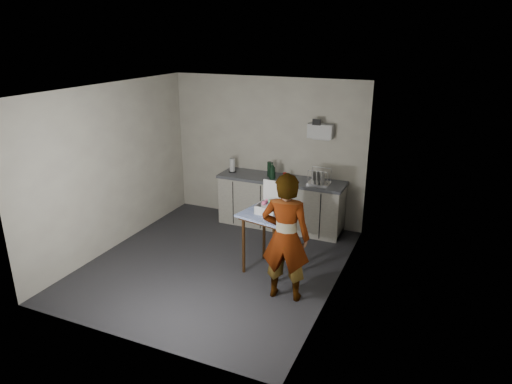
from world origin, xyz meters
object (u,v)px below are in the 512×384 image
at_px(standing_man, 286,237).
at_px(bakery_box, 269,206).
at_px(side_table, 269,220).
at_px(paper_towel, 232,166).
at_px(soap_bottle, 272,171).
at_px(soda_can, 285,176).
at_px(kitchen_counter, 281,204).
at_px(dark_bottle, 269,169).
at_px(dish_rack, 319,180).

distance_m(standing_man, bakery_box, 0.77).
xyz_separation_m(side_table, paper_towel, (-1.35, 1.57, 0.24)).
bearing_deg(soap_bottle, soda_can, 24.58).
xyz_separation_m(kitchen_counter, dark_bottle, (-0.23, 0.02, 0.61)).
height_order(kitchen_counter, soap_bottle, soap_bottle).
height_order(side_table, dark_bottle, dark_bottle).
distance_m(soda_can, dark_bottle, 0.31).
relative_size(standing_man, soap_bottle, 5.75).
relative_size(soap_bottle, soda_can, 2.56).
bearing_deg(soda_can, bakery_box, -78.18).
bearing_deg(dark_bottle, soap_bottle, -50.93).
bearing_deg(side_table, kitchen_counter, 116.34).
relative_size(side_table, bakery_box, 2.13).
height_order(standing_man, bakery_box, standing_man).
height_order(soda_can, bakery_box, bakery_box).
bearing_deg(paper_towel, soap_bottle, -7.91).
xyz_separation_m(soda_can, dish_rack, (0.61, -0.00, -0.00)).
distance_m(kitchen_counter, soda_can, 0.55).
height_order(kitchen_counter, standing_man, standing_man).
relative_size(side_table, dark_bottle, 3.49).
distance_m(standing_man, dish_rack, 2.12).
relative_size(kitchen_counter, side_table, 2.46).
distance_m(soap_bottle, dark_bottle, 0.17).
relative_size(kitchen_counter, paper_towel, 9.00).
bearing_deg(paper_towel, dark_bottle, 1.45).
height_order(kitchen_counter, dish_rack, dish_rack).
xyz_separation_m(kitchen_counter, soap_bottle, (-0.12, -0.11, 0.63)).
height_order(standing_man, dark_bottle, standing_man).
relative_size(kitchen_counter, dark_bottle, 8.59).
bearing_deg(paper_towel, kitchen_counter, -0.31).
distance_m(standing_man, soda_can, 2.26).
distance_m(dark_bottle, bakery_box, 1.68).
relative_size(dark_bottle, dish_rack, 0.71).
height_order(kitchen_counter, dark_bottle, dark_bottle).
bearing_deg(dark_bottle, side_table, -68.23).
height_order(kitchen_counter, side_table, same).
height_order(standing_man, soap_bottle, standing_man).
distance_m(soap_bottle, paper_towel, 0.83).
bearing_deg(soda_can, dark_bottle, 171.78).
xyz_separation_m(dark_bottle, paper_towel, (-0.72, -0.02, -0.01)).
distance_m(kitchen_counter, standing_man, 2.34).
bearing_deg(bakery_box, kitchen_counter, 107.26).
xyz_separation_m(soap_bottle, bakery_box, (0.51, -1.43, -0.05)).
distance_m(side_table, dark_bottle, 1.72).
relative_size(soda_can, paper_towel, 0.47).
xyz_separation_m(standing_man, dish_rack, (-0.18, 2.11, 0.11)).
bearing_deg(standing_man, side_table, -58.86).
bearing_deg(kitchen_counter, standing_man, -68.07).
relative_size(standing_man, bakery_box, 4.01).
distance_m(soda_can, bakery_box, 1.55).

